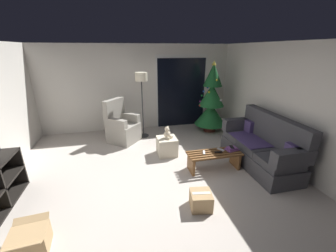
{
  "coord_description": "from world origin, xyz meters",
  "views": [
    {
      "loc": [
        -0.51,
        -3.26,
        2.35
      ],
      "look_at": [
        0.4,
        0.7,
        0.85
      ],
      "focal_mm": 22.37,
      "sensor_mm": 36.0,
      "label": 1
    }
  ],
  "objects_px": {
    "cardboard_box_open_near_shelf": "(29,241)",
    "christmas_tree": "(211,102)",
    "book_stack": "(232,149)",
    "ottoman": "(167,146)",
    "armchair": "(122,127)",
    "couch": "(262,147)",
    "remote_silver": "(221,150)",
    "coffee_table": "(214,158)",
    "teddy_bear_cream": "(167,133)",
    "cell_phone": "(232,147)",
    "remote_white": "(204,153)",
    "floor_lamp": "(141,83)",
    "cardboard_box_taped_mid_floor": "(201,200)",
    "remote_black": "(218,152)"
  },
  "relations": [
    {
      "from": "cardboard_box_open_near_shelf",
      "to": "christmas_tree",
      "type": "bearing_deg",
      "value": 40.93
    },
    {
      "from": "book_stack",
      "to": "ottoman",
      "type": "relative_size",
      "value": 0.63
    },
    {
      "from": "armchair",
      "to": "ottoman",
      "type": "bearing_deg",
      "value": -45.84
    },
    {
      "from": "couch",
      "to": "remote_silver",
      "type": "xyz_separation_m",
      "value": [
        -0.89,
        0.12,
        -0.01
      ]
    },
    {
      "from": "couch",
      "to": "coffee_table",
      "type": "relative_size",
      "value": 1.76
    },
    {
      "from": "couch",
      "to": "teddy_bear_cream",
      "type": "relative_size",
      "value": 6.8
    },
    {
      "from": "cell_phone",
      "to": "christmas_tree",
      "type": "xyz_separation_m",
      "value": [
        0.39,
        2.0,
        0.47
      ]
    },
    {
      "from": "book_stack",
      "to": "ottoman",
      "type": "bearing_deg",
      "value": 145.96
    },
    {
      "from": "coffee_table",
      "to": "ottoman",
      "type": "height_order",
      "value": "ottoman"
    },
    {
      "from": "ottoman",
      "to": "remote_white",
      "type": "bearing_deg",
      "value": -54.2
    },
    {
      "from": "coffee_table",
      "to": "remote_white",
      "type": "distance_m",
      "value": 0.25
    },
    {
      "from": "teddy_bear_cream",
      "to": "couch",
      "type": "bearing_deg",
      "value": -25.22
    },
    {
      "from": "remote_silver",
      "to": "remote_white",
      "type": "bearing_deg",
      "value": 159.22
    },
    {
      "from": "floor_lamp",
      "to": "cardboard_box_taped_mid_floor",
      "type": "distance_m",
      "value": 3.42
    },
    {
      "from": "remote_white",
      "to": "cell_phone",
      "type": "bearing_deg",
      "value": -157.72
    },
    {
      "from": "book_stack",
      "to": "coffee_table",
      "type": "bearing_deg",
      "value": -175.37
    },
    {
      "from": "coffee_table",
      "to": "remote_silver",
      "type": "relative_size",
      "value": 7.05
    },
    {
      "from": "armchair",
      "to": "teddy_bear_cream",
      "type": "relative_size",
      "value": 3.96
    },
    {
      "from": "cell_phone",
      "to": "teddy_bear_cream",
      "type": "bearing_deg",
      "value": 157.94
    },
    {
      "from": "couch",
      "to": "cardboard_box_open_near_shelf",
      "type": "bearing_deg",
      "value": -163.43
    },
    {
      "from": "couch",
      "to": "remote_black",
      "type": "height_order",
      "value": "couch"
    },
    {
      "from": "couch",
      "to": "cardboard_box_taped_mid_floor",
      "type": "bearing_deg",
      "value": -150.68
    },
    {
      "from": "remote_black",
      "to": "armchair",
      "type": "bearing_deg",
      "value": 58.32
    },
    {
      "from": "book_stack",
      "to": "christmas_tree",
      "type": "bearing_deg",
      "value": 78.91
    },
    {
      "from": "christmas_tree",
      "to": "coffee_table",
      "type": "bearing_deg",
      "value": -111.3
    },
    {
      "from": "remote_black",
      "to": "cardboard_box_open_near_shelf",
      "type": "bearing_deg",
      "value": 125.23
    },
    {
      "from": "couch",
      "to": "teddy_bear_cream",
      "type": "distance_m",
      "value": 2.05
    },
    {
      "from": "cell_phone",
      "to": "ottoman",
      "type": "height_order",
      "value": "cell_phone"
    },
    {
      "from": "remote_white",
      "to": "coffee_table",
      "type": "bearing_deg",
      "value": -167.84
    },
    {
      "from": "christmas_tree",
      "to": "ottoman",
      "type": "relative_size",
      "value": 4.67
    },
    {
      "from": "cardboard_box_taped_mid_floor",
      "to": "remote_silver",
      "type": "bearing_deg",
      "value": 52.2
    },
    {
      "from": "ottoman",
      "to": "cardboard_box_taped_mid_floor",
      "type": "height_order",
      "value": "ottoman"
    },
    {
      "from": "remote_black",
      "to": "armchair",
      "type": "xyz_separation_m",
      "value": [
        -1.88,
        1.89,
        0.02
      ]
    },
    {
      "from": "christmas_tree",
      "to": "armchair",
      "type": "bearing_deg",
      "value": -176.24
    },
    {
      "from": "floor_lamp",
      "to": "cardboard_box_open_near_shelf",
      "type": "xyz_separation_m",
      "value": [
        -1.79,
        -3.32,
        -1.37
      ]
    },
    {
      "from": "couch",
      "to": "armchair",
      "type": "relative_size",
      "value": 1.72
    },
    {
      "from": "couch",
      "to": "coffee_table",
      "type": "distance_m",
      "value": 1.07
    },
    {
      "from": "floor_lamp",
      "to": "teddy_bear_cream",
      "type": "height_order",
      "value": "floor_lamp"
    },
    {
      "from": "book_stack",
      "to": "cell_phone",
      "type": "xyz_separation_m",
      "value": [
        0.0,
        0.02,
        0.04
      ]
    },
    {
      "from": "armchair",
      "to": "remote_white",
      "type": "bearing_deg",
      "value": -49.28
    },
    {
      "from": "remote_white",
      "to": "cardboard_box_taped_mid_floor",
      "type": "relative_size",
      "value": 0.42
    },
    {
      "from": "book_stack",
      "to": "remote_black",
      "type": "bearing_deg",
      "value": -171.6
    },
    {
      "from": "coffee_table",
      "to": "cardboard_box_taped_mid_floor",
      "type": "distance_m",
      "value": 1.22
    },
    {
      "from": "coffee_table",
      "to": "christmas_tree",
      "type": "bearing_deg",
      "value": 68.7
    },
    {
      "from": "coffee_table",
      "to": "remote_black",
      "type": "distance_m",
      "value": 0.16
    },
    {
      "from": "remote_white",
      "to": "book_stack",
      "type": "height_order",
      "value": "book_stack"
    },
    {
      "from": "remote_black",
      "to": "ottoman",
      "type": "distance_m",
      "value": 1.24
    },
    {
      "from": "remote_silver",
      "to": "coffee_table",
      "type": "bearing_deg",
      "value": 177.1
    },
    {
      "from": "cell_phone",
      "to": "teddy_bear_cream",
      "type": "relative_size",
      "value": 0.5
    },
    {
      "from": "remote_silver",
      "to": "armchair",
      "type": "distance_m",
      "value": 2.67
    }
  ]
}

